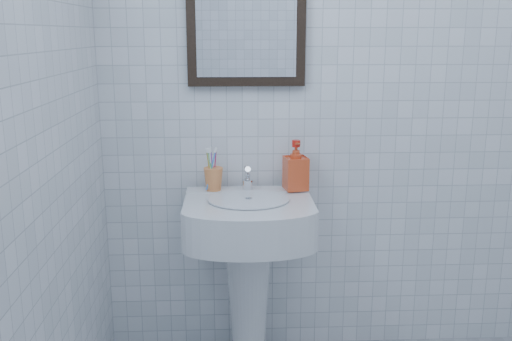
{
  "coord_description": "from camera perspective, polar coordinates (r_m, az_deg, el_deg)",
  "views": [
    {
      "loc": [
        -0.53,
        -1.28,
        1.46
      ],
      "look_at": [
        -0.44,
        0.86,
        0.94
      ],
      "focal_mm": 40.0,
      "sensor_mm": 36.0,
      "label": 1
    }
  ],
  "objects": [
    {
      "name": "soap_dispenser",
      "position": [
        2.45,
        4.0,
        0.51
      ],
      "size": [
        0.11,
        0.11,
        0.21
      ],
      "primitive_type": "imported",
      "rotation": [
        0.0,
        0.0,
        0.18
      ],
      "color": "#BA3312",
      "rests_on": "washbasin"
    },
    {
      "name": "wall_back",
      "position": [
        2.55,
        9.62,
        8.63
      ],
      "size": [
        2.2,
        0.02,
        2.5
      ],
      "primitive_type": "cube",
      "color": "white",
      "rests_on": "ground"
    },
    {
      "name": "wall_mirror",
      "position": [
        2.46,
        -0.99,
        15.64
      ],
      "size": [
        0.5,
        0.04,
        0.62
      ],
      "color": "black",
      "rests_on": "wall_back"
    },
    {
      "name": "faucet",
      "position": [
        2.44,
        -0.85,
        -0.98
      ],
      "size": [
        0.05,
        0.1,
        0.12
      ],
      "color": "silver",
      "rests_on": "washbasin"
    },
    {
      "name": "toothbrush_cup",
      "position": [
        2.45,
        -4.28,
        -0.86
      ],
      "size": [
        0.1,
        0.1,
        0.1
      ],
      "primitive_type": null,
      "rotation": [
        0.0,
        0.0,
        0.17
      ],
      "color": "#E88344",
      "rests_on": "washbasin"
    },
    {
      "name": "washbasin",
      "position": [
        2.45,
        -0.76,
        -8.48
      ],
      "size": [
        0.53,
        0.38,
        0.81
      ],
      "color": "silver",
      "rests_on": "ground"
    }
  ]
}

